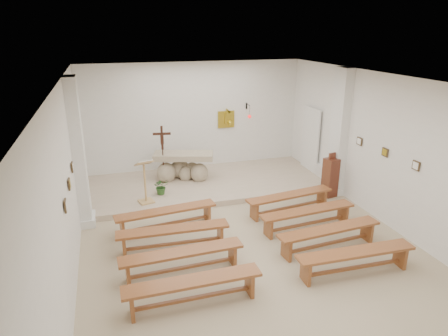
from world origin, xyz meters
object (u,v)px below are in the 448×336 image
object	(u,v)px
crucifix_stand	(163,150)
bench_left_fourth	(193,286)
bench_left_second	(173,233)
bench_right_second	(307,214)
donation_pedestal	(330,177)
lectern	(145,181)
bench_right_fourth	(355,257)
altar	(183,168)
bench_right_front	(290,199)
bench_left_third	(182,257)
bench_right_third	(329,233)
bench_left_front	(166,214)

from	to	relation	value
crucifix_stand	bench_left_fourth	size ratio (longest dim) A/B	0.72
bench_left_second	bench_right_second	world-z (taller)	same
donation_pedestal	bench_right_second	xyz separation A→B (m)	(-1.53, -1.58, -0.18)
bench_left_fourth	lectern	bearing A→B (deg)	93.88
lectern	bench_right_fourth	xyz separation A→B (m)	(3.46, -4.17, -0.37)
lectern	altar	bearing A→B (deg)	34.02
lectern	bench_right_second	size ratio (longest dim) A/B	0.50
donation_pedestal	bench_right_front	distance (m)	1.66
bench_right_second	bench_left_fourth	distance (m)	3.67
crucifix_stand	bench_left_third	size ratio (longest dim) A/B	0.71
donation_pedestal	bench_right_front	world-z (taller)	donation_pedestal
bench_right_third	bench_right_fourth	world-z (taller)	same
bench_left_front	bench_right_front	distance (m)	3.14
crucifix_stand	bench_right_fourth	bearing A→B (deg)	-52.72
lectern	bench_right_fourth	distance (m)	5.43
crucifix_stand	bench_left_second	distance (m)	3.71
bench_right_second	bench_left_front	bearing A→B (deg)	158.15
bench_right_third	bench_right_second	bearing A→B (deg)	85.08
lectern	donation_pedestal	bearing A→B (deg)	-21.88
bench_right_front	lectern	bearing A→B (deg)	151.26
bench_right_front	bench_right_fourth	bearing A→B (deg)	-97.82
altar	crucifix_stand	size ratio (longest dim) A/B	1.10
bench_right_second	bench_left_fourth	size ratio (longest dim) A/B	1.01
altar	bench_left_third	world-z (taller)	altar
donation_pedestal	bench_left_second	distance (m)	4.94
bench_right_third	bench_left_fourth	bearing A→B (deg)	-168.14
bench_left_second	bench_left_third	world-z (taller)	same
altar	donation_pedestal	world-z (taller)	donation_pedestal
lectern	bench_left_third	xyz separation A→B (m)	(0.32, -3.22, -0.37)
altar	bench_right_fourth	world-z (taller)	altar
bench_right_fourth	altar	bearing A→B (deg)	113.10
altar	bench_right_second	size ratio (longest dim) A/B	0.78
crucifix_stand	bench_right_third	size ratio (longest dim) A/B	0.71
bench_left_second	bench_right_second	bearing A→B (deg)	2.49
lectern	bench_left_fourth	bearing A→B (deg)	-99.69
altar	bench_right_front	xyz separation A→B (m)	(2.19, -2.73, -0.12)
bench_left_third	bench_right_fourth	bearing A→B (deg)	-18.87
bench_left_third	bench_left_fourth	distance (m)	0.95
bench_right_front	donation_pedestal	bearing A→B (deg)	14.72
crucifix_stand	bench_left_fourth	xyz separation A→B (m)	(-0.36, -5.52, -0.75)
bench_right_front	bench_left_second	size ratio (longest dim) A/B	1.01
bench_left_third	bench_right_front	bearing A→B (deg)	29.00
altar	bench_left_front	size ratio (longest dim) A/B	0.78
donation_pedestal	bench_left_third	xyz separation A→B (m)	(-4.67, -2.53, -0.18)
lectern	donation_pedestal	world-z (taller)	lectern
altar	bench_right_fourth	bearing A→B (deg)	-51.84
bench_right_third	bench_right_fourth	xyz separation A→B (m)	(0.00, -0.95, 0.00)
lectern	bench_right_second	world-z (taller)	lectern
bench_left_third	bench_left_fourth	bearing A→B (deg)	-92.09
altar	lectern	distance (m)	1.91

